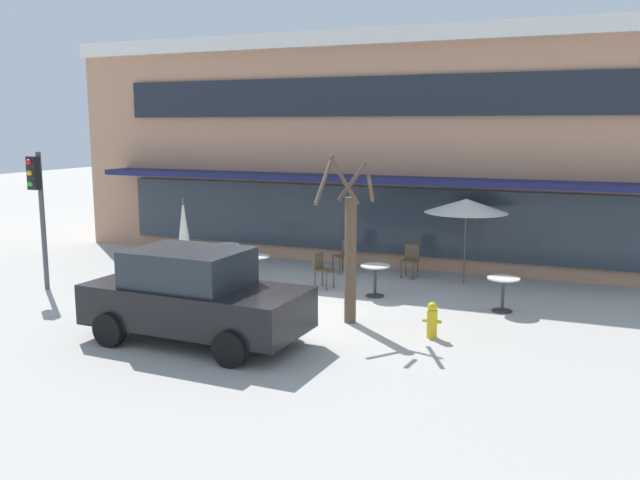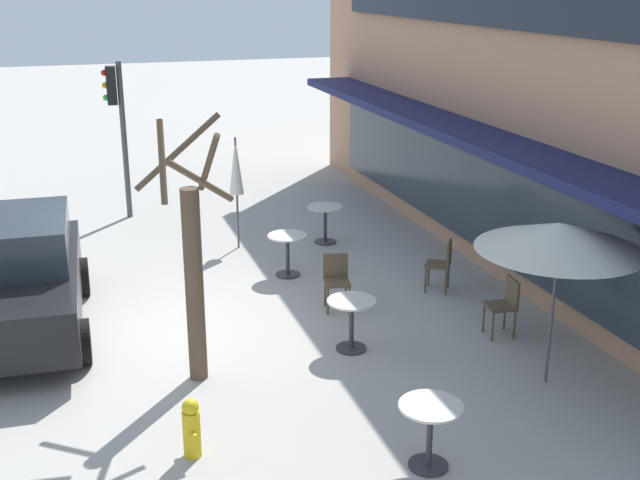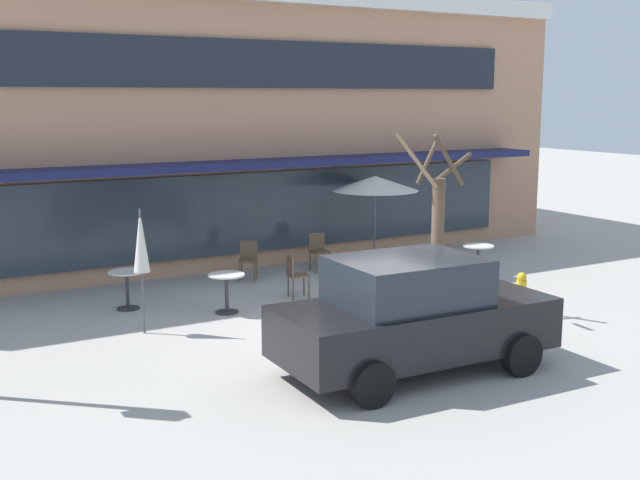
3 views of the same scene
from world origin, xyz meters
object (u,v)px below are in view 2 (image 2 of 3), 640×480
object	(u,v)px
cafe_table_near_wall	(325,218)
cafe_table_streetside	(351,316)
patio_umbrella_cream_folded	(236,167)
cafe_table_mid_patio	(430,425)
cafe_chair_0	(505,302)
parked_sedan	(15,277)
patio_umbrella_green_folded	(560,236)
street_tree	(193,267)
cafe_table_by_tree	(288,248)
fire_hydrant	(192,428)
traffic_light_pole	(117,114)
cafe_chair_2	(442,262)
cafe_chair_1	(336,278)

from	to	relation	value
cafe_table_near_wall	cafe_table_streetside	world-z (taller)	same
cafe_table_streetside	patio_umbrella_cream_folded	world-z (taller)	patio_umbrella_cream_folded
cafe_table_mid_patio	cafe_chair_0	distance (m)	3.72
cafe_table_near_wall	parked_sedan	xyz separation A→B (m)	(2.63, -5.67, 0.36)
cafe_table_near_wall	patio_umbrella_green_folded	bearing A→B (deg)	8.59
patio_umbrella_green_folded	parked_sedan	world-z (taller)	patio_umbrella_green_folded
patio_umbrella_green_folded	street_tree	xyz separation A→B (m)	(-1.54, -4.35, -0.46)
cafe_table_near_wall	cafe_table_by_tree	distance (m)	1.98
cafe_chair_0	street_tree	size ratio (longest dim) A/B	0.26
cafe_table_mid_patio	patio_umbrella_green_folded	size ratio (longest dim) A/B	0.35
cafe_chair_0	street_tree	bearing A→B (deg)	-90.96
cafe_table_streetside	fire_hydrant	xyz separation A→B (m)	(1.99, -2.60, -0.16)
traffic_light_pole	patio_umbrella_green_folded	bearing A→B (deg)	26.09
patio_umbrella_green_folded	traffic_light_pole	size ratio (longest dim) A/B	0.65
cafe_chair_2	street_tree	world-z (taller)	street_tree
cafe_table_near_wall	cafe_chair_2	size ratio (longest dim) A/B	0.85
patio_umbrella_green_folded	traffic_light_pole	xyz separation A→B (m)	(-9.48, -4.64, 0.27)
traffic_light_pole	cafe_table_near_wall	bearing A→B (deg)	50.17
patio_umbrella_cream_folded	cafe_table_streetside	bearing A→B (deg)	6.62
fire_hydrant	cafe_table_near_wall	bearing A→B (deg)	150.83
patio_umbrella_green_folded	cafe_table_by_tree	bearing A→B (deg)	-155.81
cafe_table_mid_patio	parked_sedan	size ratio (longest dim) A/B	0.18
patio_umbrella_green_folded	cafe_chair_1	bearing A→B (deg)	-150.04
cafe_table_by_tree	parked_sedan	size ratio (longest dim) A/B	0.18
cafe_table_mid_patio	fire_hydrant	bearing A→B (deg)	-112.40
patio_umbrella_green_folded	fire_hydrant	world-z (taller)	patio_umbrella_green_folded
cafe_table_streetside	cafe_chair_0	bearing A→B (deg)	84.11
cafe_table_near_wall	cafe_chair_1	size ratio (longest dim) A/B	0.85
parked_sedan	street_tree	xyz separation A→B (m)	(2.25, 2.30, 0.68)
parked_sedan	fire_hydrant	bearing A→B (deg)	25.32
patio_umbrella_green_folded	parked_sedan	bearing A→B (deg)	-119.69
parked_sedan	cafe_chair_0	bearing A→B (deg)	71.23
traffic_light_pole	cafe_chair_2	bearing A→B (deg)	37.67
cafe_chair_0	cafe_table_by_tree	bearing A→B (deg)	-144.93
cafe_table_mid_patio	parked_sedan	world-z (taller)	parked_sedan
cafe_table_streetside	fire_hydrant	size ratio (longest dim) A/B	1.08
patio_umbrella_green_folded	parked_sedan	size ratio (longest dim) A/B	0.52
parked_sedan	cafe_chair_1	bearing A→B (deg)	82.88
parked_sedan	cafe_chair_2	bearing A→B (deg)	86.19
cafe_table_by_tree	cafe_chair_0	xyz separation A→B (m)	(3.40, 2.38, 0.01)
cafe_table_by_tree	cafe_table_mid_patio	world-z (taller)	same
cafe_table_by_tree	cafe_table_mid_patio	bearing A→B (deg)	-1.10
cafe_table_by_tree	traffic_light_pole	world-z (taller)	traffic_light_pole
patio_umbrella_green_folded	parked_sedan	distance (m)	7.73
fire_hydrant	patio_umbrella_cream_folded	bearing A→B (deg)	163.75
cafe_chair_1	cafe_chair_2	xyz separation A→B (m)	(-0.15, 1.94, 0.00)
patio_umbrella_green_folded	cafe_chair_0	bearing A→B (deg)	172.14
patio_umbrella_green_folded	patio_umbrella_cream_folded	size ratio (longest dim) A/B	1.00
cafe_table_by_tree	cafe_chair_0	distance (m)	4.15
cafe_chair_0	street_tree	world-z (taller)	street_tree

